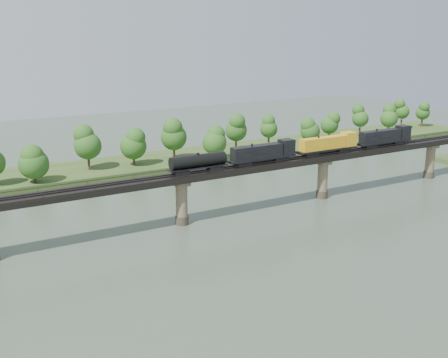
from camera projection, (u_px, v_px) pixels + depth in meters
ground at (255, 273)px, 100.48m from camera, size 400.00×400.00×0.00m
far_bank at (103, 169)px, 171.30m from camera, size 300.00×24.00×1.60m
bridge at (182, 201)px, 124.11m from camera, size 236.00×30.00×11.50m
bridge_superstructure at (181, 173)px, 122.45m from camera, size 220.00×4.90×0.75m
far_treeline at (79, 148)px, 161.49m from camera, size 289.06×17.54×13.60m
freight_train at (307, 147)px, 138.56m from camera, size 72.52×2.83×4.99m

